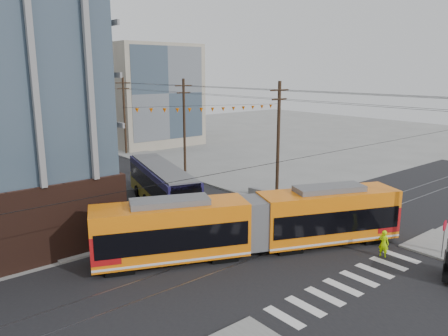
% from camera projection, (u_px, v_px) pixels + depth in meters
% --- Properties ---
extents(ground, '(160.00, 160.00, 0.00)m').
position_uv_depth(ground, '(310.00, 265.00, 27.24)').
color(ground, slate).
extents(bg_bldg_ne_near, '(14.00, 14.00, 16.00)m').
position_uv_depth(bg_bldg_ne_near, '(146.00, 95.00, 71.54)').
color(bg_bldg_ne_near, gray).
rests_on(bg_bldg_ne_near, ground).
extents(bg_bldg_ne_far, '(16.00, 16.00, 14.00)m').
position_uv_depth(bg_bldg_ne_far, '(105.00, 95.00, 88.05)').
color(bg_bldg_ne_far, '#8C99A5').
rests_on(bg_bldg_ne_far, ground).
extents(utility_pole_far, '(0.30, 0.30, 11.00)m').
position_uv_depth(utility_pole_far, '(83.00, 109.00, 73.44)').
color(utility_pole_far, black).
rests_on(utility_pole_far, ground).
extents(streetcar, '(20.22, 10.93, 4.00)m').
position_uv_depth(streetcar, '(253.00, 223.00, 28.87)').
color(streetcar, orange).
rests_on(streetcar, ground).
extents(city_bus, '(6.36, 13.55, 3.76)m').
position_uv_depth(city_bus, '(162.00, 186.00, 38.80)').
color(city_bus, '#1E1A4E').
rests_on(city_bus, ground).
extents(parked_car_silver, '(2.69, 4.66, 1.45)m').
position_uv_depth(parked_car_silver, '(140.00, 222.00, 32.88)').
color(parked_car_silver, '#A5A8BA').
rests_on(parked_car_silver, ground).
extents(parked_car_white, '(3.24, 5.02, 1.35)m').
position_uv_depth(parked_car_white, '(99.00, 206.00, 37.04)').
color(parked_car_white, beige).
rests_on(parked_car_white, ground).
extents(parked_car_grey, '(3.15, 4.98, 1.28)m').
position_uv_depth(parked_car_grey, '(63.00, 188.00, 42.88)').
color(parked_car_grey, slate).
rests_on(parked_car_grey, ground).
extents(pedestrian, '(0.56, 0.74, 1.82)m').
position_uv_depth(pedestrian, '(384.00, 243.00, 28.35)').
color(pedestrian, '#C0FF03').
rests_on(pedestrian, ground).
extents(stop_sign, '(0.87, 0.87, 2.49)m').
position_uv_depth(stop_sign, '(443.00, 241.00, 27.86)').
color(stop_sign, '#B80016').
rests_on(stop_sign, ground).
extents(jersey_barrier, '(1.42, 3.85, 0.75)m').
position_uv_depth(jersey_barrier, '(265.00, 194.00, 41.54)').
color(jersey_barrier, slate).
rests_on(jersey_barrier, ground).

